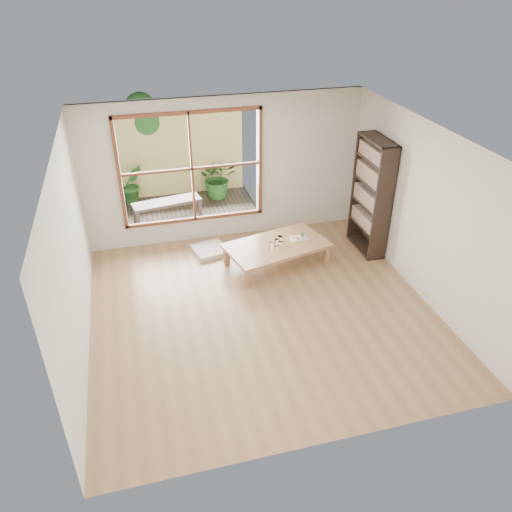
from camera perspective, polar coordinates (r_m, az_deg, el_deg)
The scene contains 15 objects.
ground at distance 7.56m, azimuth 0.64°, elevation -6.11°, with size 5.00×5.00×0.00m, color #9E794F.
low_table at distance 8.49m, azimuth 2.38°, elevation 1.09°, with size 1.88×1.34×0.37m.
floor_cushion at distance 8.99m, azimuth -5.30°, elevation 0.70°, with size 0.56×0.56×0.08m, color beige.
bookshelf at distance 8.87m, azimuth 13.04°, elevation 6.66°, with size 0.33×0.91×2.03m, color black.
glass_tall at distance 8.39m, azimuth 2.34°, elevation 1.55°, with size 0.07×0.07×0.12m, color silver.
glass_mid at distance 8.53m, azimuth 2.88°, elevation 1.92°, with size 0.07×0.07×0.09m, color silver.
glass_short at distance 8.54m, azimuth 2.69°, elevation 2.00°, with size 0.08×0.08×0.10m, color silver.
glass_small at distance 8.36m, azimuth 1.68°, elevation 1.31°, with size 0.07×0.07×0.09m, color silver.
food_tray at distance 8.66m, azimuth 5.01°, elevation 2.15°, with size 0.30×0.21×0.09m.
deck at distance 10.46m, azimuth -7.77°, elevation 4.91°, with size 2.80×2.00×0.05m, color #362E27.
garden_bench at distance 10.01m, azimuth -10.15°, elevation 5.89°, with size 1.38×0.61×0.42m.
bamboo_fence at distance 11.03m, azimuth -8.86°, elevation 11.32°, with size 2.80×0.06×1.80m, color #D9C96F.
shrub_right at distance 10.90m, azimuth -4.37°, elevation 8.93°, with size 0.80×0.70×0.89m, color #2B5E22.
shrub_left at distance 10.90m, azimuth -13.95°, elevation 7.96°, with size 0.46×0.37×0.85m, color #2B5E22.
garden_tree at distance 11.06m, azimuth -12.97°, elevation 14.92°, with size 1.04×0.85×2.22m.
Camera 1 is at (-1.63, -5.79, 4.58)m, focal length 35.00 mm.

